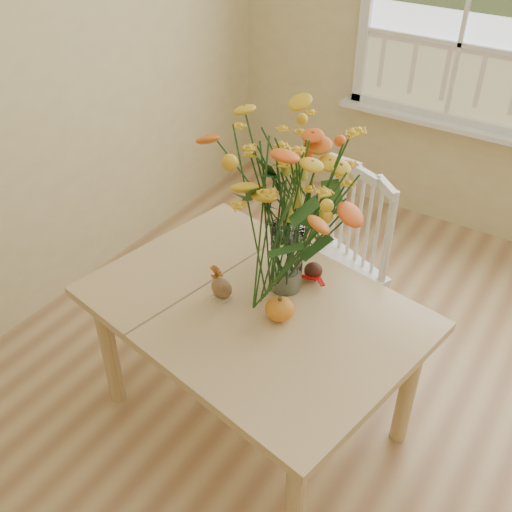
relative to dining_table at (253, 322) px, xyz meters
The scene contains 6 objects.
dining_table is the anchor object (origin of this frame).
windsor_chair 0.66m from the dining_table, 84.52° to the left, with size 0.55×0.54×0.92m.
flower_vase 0.54m from the dining_table, 73.34° to the left, with size 0.59×0.59×0.70m.
pumpkin 0.18m from the dining_table, ahead, with size 0.11×0.11×0.09m, color #C66617.
turkey_figurine 0.19m from the dining_table, 166.30° to the right, with size 0.11×0.09×0.12m.
dark_gourd 0.32m from the dining_table, 67.00° to the left, with size 0.13×0.10×0.07m.
Camera 1 is at (0.34, -1.25, 2.18)m, focal length 42.00 mm.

